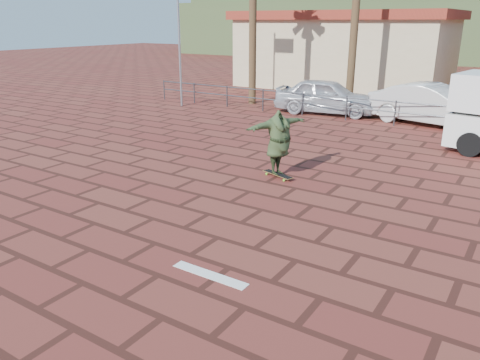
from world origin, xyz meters
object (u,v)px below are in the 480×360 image
longboard (278,174)px  car_white (433,105)px  car_silver (327,96)px  skateboarder (279,143)px

longboard → car_white: 9.38m
car_silver → longboard: bearing=-173.8°
longboard → car_white: (1.94, 9.15, 0.72)m
longboard → car_silver: 9.52m
longboard → skateboarder: bearing=118.4°
skateboarder → longboard: bearing=-154.2°
car_silver → car_white: (4.48, 0.00, 0.03)m
car_silver → car_white: size_ratio=0.93×
car_silver → car_white: bearing=-99.3°
longboard → skateboarder: skateboarder is taller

